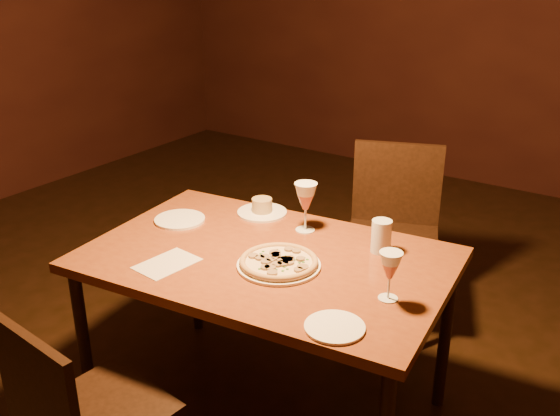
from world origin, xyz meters
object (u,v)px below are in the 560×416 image
Objects in this scene: chair_near at (80,416)px; pizza_plate at (279,262)px; dining_table at (267,270)px; chair_far at (393,228)px.

chair_near reaches higher than pizza_plate.
chair_far is (0.10, 0.93, -0.14)m from dining_table.
pizza_plate is (-0.01, -0.98, 0.22)m from chair_far.
chair_near is at bearing -119.13° from chair_far.
chair_far reaches higher than chair_near.
chair_near is at bearing -107.92° from pizza_plate.
chair_far reaches higher than dining_table.
dining_table is 1.57× the size of chair_far.
pizza_plate is at bearing -35.26° from dining_table.
chair_near is 2.65× the size of pizza_plate.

